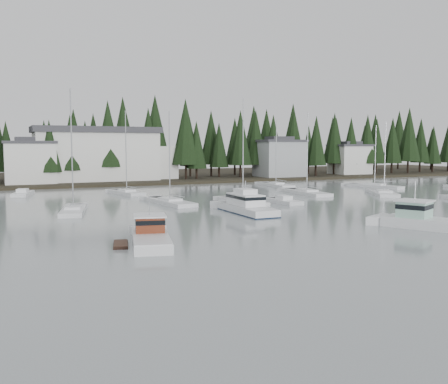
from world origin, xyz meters
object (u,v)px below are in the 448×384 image
at_px(sailboat_5, 374,187).
at_px(sailboat_6, 127,194).
at_px(house_west, 30,161).
at_px(sailboat_0, 74,212).
at_px(house_east_b, 350,158).
at_px(sailboat_1, 170,203).
at_px(harbor_inn, 106,155).
at_px(lobster_boat_teal, 429,222).
at_px(house_east_a, 279,157).
at_px(sailboat_11, 384,195).
at_px(lobster_boat_brown, 150,238).
at_px(sailboat_2, 243,203).
at_px(cabin_cruiser_center, 247,207).
at_px(sailboat_10, 307,194).
at_px(runabout_1, 284,202).
at_px(sailboat_8, 276,186).
at_px(runabout_3, 23,194).

xyz_separation_m(sailboat_5, sailboat_6, (-44.24, 6.10, 0.03)).
bearing_deg(house_west, sailboat_0, -87.48).
bearing_deg(house_east_b, sailboat_1, -146.88).
xyz_separation_m(harbor_inn, lobster_boat_teal, (14.77, -71.07, -5.20)).
distance_m(house_west, sailboat_0, 43.14).
distance_m(house_east_a, sailboat_11, 41.53).
xyz_separation_m(house_east_a, sailboat_5, (2.84, -28.97, -4.85)).
distance_m(lobster_boat_brown, sailboat_2, 28.53).
xyz_separation_m(house_east_a, sailboat_6, (-41.40, -22.87, -4.82)).
xyz_separation_m(harbor_inn, cabin_cruiser_center, (4.51, -54.69, -5.14)).
relative_size(harbor_inn, sailboat_0, 2.05).
distance_m(lobster_boat_brown, sailboat_10, 44.40).
distance_m(sailboat_1, sailboat_11, 33.70).
distance_m(sailboat_10, sailboat_11, 11.71).
distance_m(sailboat_2, runabout_1, 5.41).
bearing_deg(harbor_inn, sailboat_5, -38.56).
bearing_deg(runabout_1, sailboat_2, 66.15).
xyz_separation_m(sailboat_6, sailboat_10, (25.87, -11.48, -0.02)).
distance_m(sailboat_2, sailboat_8, 29.07).
xyz_separation_m(harbor_inn, runabout_3, (-17.37, -22.29, -5.64)).
relative_size(lobster_boat_teal, sailboat_10, 0.69).
bearing_deg(harbor_inn, sailboat_0, -105.90).
relative_size(sailboat_2, runabout_3, 2.10).
bearing_deg(runabout_1, sailboat_1, 66.34).
relative_size(house_east_a, sailboat_10, 0.80).
bearing_deg(sailboat_1, lobster_boat_teal, -158.20).
relative_size(harbor_inn, sailboat_11, 2.51).
xyz_separation_m(house_west, sailboat_11, (48.22, -41.84, -4.59)).
distance_m(sailboat_0, sailboat_10, 37.35).
bearing_deg(sailboat_11, house_east_b, -3.30).
bearing_deg(sailboat_10, house_west, 52.85).
relative_size(sailboat_5, runabout_1, 1.91).
xyz_separation_m(sailboat_2, runabout_1, (4.99, -2.09, 0.05)).
height_order(harbor_inn, sailboat_5, harbor_inn).
distance_m(house_east_b, sailboat_1, 73.40).
distance_m(sailboat_11, runabout_1, 19.96).
height_order(sailboat_6, sailboat_11, sailboat_6).
distance_m(house_west, cabin_cruiser_center, 55.10).
relative_size(sailboat_10, sailboat_11, 1.13).
bearing_deg(house_east_a, sailboat_10, -114.32).
bearing_deg(harbor_inn, house_east_b, -2.20).
bearing_deg(cabin_cruiser_center, sailboat_6, 14.73).
distance_m(lobster_boat_brown, lobster_boat_teal, 25.47).
distance_m(house_west, sailboat_5, 64.43).
relative_size(lobster_boat_brown, sailboat_6, 0.63).
bearing_deg(house_west, house_east_b, 0.75).
height_order(house_east_a, lobster_boat_teal, house_east_a).
distance_m(house_east_b, sailboat_5, 36.68).
relative_size(sailboat_2, sailboat_11, 1.22).
xyz_separation_m(house_east_a, cabin_cruiser_center, (-34.44, -50.35, -4.27)).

